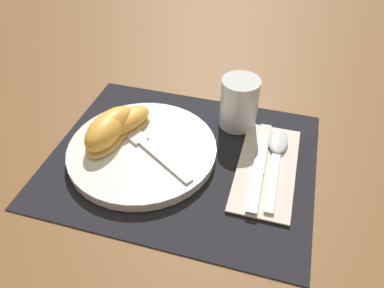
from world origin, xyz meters
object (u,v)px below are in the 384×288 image
object	(u,v)px
fork	(145,144)
citrus_wedge_1	(111,126)
spoon	(277,151)
knife	(259,167)
juice_glass	(239,106)
citrus_wedge_0	(123,123)
plate	(142,150)
citrus_wedge_2	(105,132)

from	to	relation	value
fork	citrus_wedge_1	size ratio (longest dim) A/B	1.52
spoon	knife	bearing A→B (deg)	-118.69
juice_glass	fork	xyz separation A→B (m)	(-0.13, -0.12, -0.02)
citrus_wedge_0	citrus_wedge_1	size ratio (longest dim) A/B	1.07
plate	knife	distance (m)	0.20
citrus_wedge_0	citrus_wedge_1	distance (m)	0.02
juice_glass	citrus_wedge_1	world-z (taller)	juice_glass
knife	spoon	world-z (taller)	spoon
knife	citrus_wedge_1	bearing A→B (deg)	-179.63
knife	citrus_wedge_0	xyz separation A→B (m)	(-0.24, 0.02, 0.02)
spoon	citrus_wedge_1	bearing A→B (deg)	-170.97
juice_glass	citrus_wedge_2	bearing A→B (deg)	-147.54
juice_glass	citrus_wedge_2	xyz separation A→B (m)	(-0.20, -0.13, -0.01)
fork	spoon	bearing A→B (deg)	14.53
plate	fork	distance (m)	0.01
juice_glass	spoon	bearing A→B (deg)	-39.04
plate	citrus_wedge_1	size ratio (longest dim) A/B	2.16
spoon	citrus_wedge_1	distance (m)	0.28
spoon	citrus_wedge_0	world-z (taller)	citrus_wedge_0
citrus_wedge_1	plate	bearing A→B (deg)	-14.23
fork	citrus_wedge_0	xyz separation A→B (m)	(-0.05, 0.03, 0.01)
spoon	fork	size ratio (longest dim) A/B	1.08
citrus_wedge_2	plate	bearing A→B (deg)	3.20
juice_glass	fork	size ratio (longest dim) A/B	0.53
juice_glass	spoon	size ratio (longest dim) A/B	0.49
juice_glass	citrus_wedge_2	world-z (taller)	juice_glass
citrus_wedge_0	fork	bearing A→B (deg)	-30.60
citrus_wedge_2	citrus_wedge_0	bearing A→B (deg)	68.24
knife	citrus_wedge_1	distance (m)	0.26
fork	citrus_wedge_2	xyz separation A→B (m)	(-0.07, -0.01, 0.02)
knife	fork	size ratio (longest dim) A/B	1.18
knife	citrus_wedge_2	bearing A→B (deg)	-175.42
juice_glass	citrus_wedge_1	distance (m)	0.23
fork	juice_glass	bearing A→B (deg)	41.79
knife	spoon	distance (m)	0.05
knife	citrus_wedge_0	size ratio (longest dim) A/B	1.69
juice_glass	fork	bearing A→B (deg)	-138.21
spoon	citrus_wedge_2	bearing A→B (deg)	-167.29
fork	citrus_wedge_2	distance (m)	0.07
plate	juice_glass	size ratio (longest dim) A/B	2.66
spoon	citrus_wedge_2	xyz separation A→B (m)	(-0.28, -0.06, 0.03)
knife	citrus_wedge_1	size ratio (longest dim) A/B	1.80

